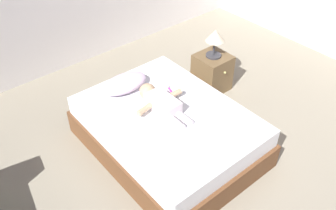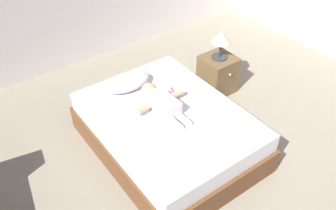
{
  "view_description": "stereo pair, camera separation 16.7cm",
  "coord_description": "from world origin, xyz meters",
  "px_view_note": "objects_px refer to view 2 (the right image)",
  "views": [
    {
      "loc": [
        -1.56,
        -1.06,
        2.67
      ],
      "look_at": [
        0.1,
        0.94,
        0.55
      ],
      "focal_mm": 38.97,
      "sensor_mm": 36.0,
      "label": 1
    },
    {
      "loc": [
        -1.43,
        -1.16,
        2.67
      ],
      "look_at": [
        0.1,
        0.94,
        0.55
      ],
      "focal_mm": 38.97,
      "sensor_mm": 36.0,
      "label": 2
    }
  ],
  "objects_px": {
    "toothbrush": "(172,90)",
    "nightstand": "(218,74)",
    "pillow": "(127,82)",
    "baby": "(161,102)",
    "lamp": "(221,39)",
    "bed": "(168,131)"
  },
  "relations": [
    {
      "from": "nightstand",
      "to": "lamp",
      "type": "distance_m",
      "value": 0.47
    },
    {
      "from": "nightstand",
      "to": "toothbrush",
      "type": "bearing_deg",
      "value": -167.51
    },
    {
      "from": "nightstand",
      "to": "lamp",
      "type": "bearing_deg",
      "value": 90.0
    },
    {
      "from": "baby",
      "to": "toothbrush",
      "type": "bearing_deg",
      "value": 31.21
    },
    {
      "from": "bed",
      "to": "toothbrush",
      "type": "relative_size",
      "value": 13.72
    },
    {
      "from": "baby",
      "to": "nightstand",
      "type": "xyz_separation_m",
      "value": [
        1.06,
        0.33,
        -0.29
      ]
    },
    {
      "from": "pillow",
      "to": "toothbrush",
      "type": "distance_m",
      "value": 0.46
    },
    {
      "from": "baby",
      "to": "toothbrush",
      "type": "height_order",
      "value": "baby"
    },
    {
      "from": "baby",
      "to": "lamp",
      "type": "bearing_deg",
      "value": 17.36
    },
    {
      "from": "pillow",
      "to": "lamp",
      "type": "relative_size",
      "value": 1.48
    },
    {
      "from": "baby",
      "to": "nightstand",
      "type": "distance_m",
      "value": 1.15
    },
    {
      "from": "pillow",
      "to": "baby",
      "type": "height_order",
      "value": "baby"
    },
    {
      "from": "bed",
      "to": "baby",
      "type": "bearing_deg",
      "value": 92.18
    },
    {
      "from": "nightstand",
      "to": "pillow",
      "type": "bearing_deg",
      "value": 173.43
    },
    {
      "from": "toothbrush",
      "to": "nightstand",
      "type": "height_order",
      "value": "toothbrush"
    },
    {
      "from": "baby",
      "to": "lamp",
      "type": "distance_m",
      "value": 1.12
    },
    {
      "from": "bed",
      "to": "nightstand",
      "type": "relative_size",
      "value": 3.75
    },
    {
      "from": "toothbrush",
      "to": "baby",
      "type": "bearing_deg",
      "value": -148.79
    },
    {
      "from": "pillow",
      "to": "baby",
      "type": "distance_m",
      "value": 0.47
    },
    {
      "from": "baby",
      "to": "lamp",
      "type": "relative_size",
      "value": 1.97
    },
    {
      "from": "toothbrush",
      "to": "pillow",
      "type": "bearing_deg",
      "value": 137.52
    },
    {
      "from": "pillow",
      "to": "nightstand",
      "type": "height_order",
      "value": "pillow"
    }
  ]
}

